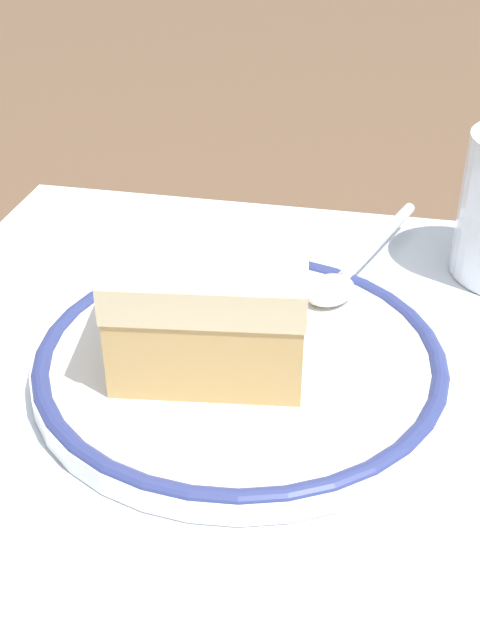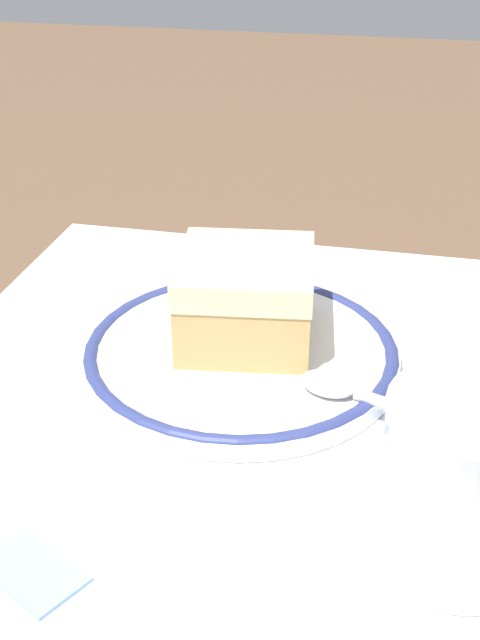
% 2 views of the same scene
% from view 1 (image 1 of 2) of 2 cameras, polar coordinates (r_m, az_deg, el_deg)
% --- Properties ---
extents(ground_plane, '(2.40, 2.40, 0.00)m').
position_cam_1_polar(ground_plane, '(0.40, 5.30, -4.54)').
color(ground_plane, brown).
extents(placemat, '(0.46, 0.40, 0.00)m').
position_cam_1_polar(placemat, '(0.40, 5.30, -4.45)').
color(placemat, silver).
rests_on(placemat, ground_plane).
extents(plate, '(0.20, 0.20, 0.01)m').
position_cam_1_polar(plate, '(0.39, 0.00, -2.95)').
color(plate, white).
rests_on(plate, placemat).
extents(cake_slice, '(0.10, 0.10, 0.06)m').
position_cam_1_polar(cake_slice, '(0.38, -2.18, 1.13)').
color(cake_slice, tan).
rests_on(cake_slice, plate).
extents(spoon, '(0.06, 0.14, 0.01)m').
position_cam_1_polar(spoon, '(0.46, 7.87, 3.62)').
color(spoon, silver).
rests_on(spoon, plate).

